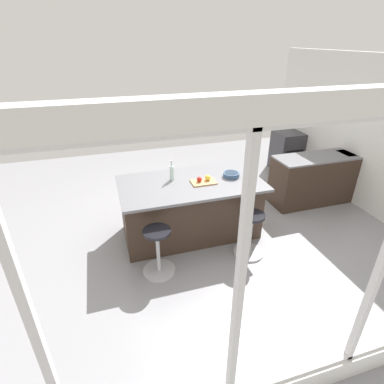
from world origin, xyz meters
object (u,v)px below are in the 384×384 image
Objects in this scene: kitchen_island at (190,208)px; cutting_board at (204,182)px; apple_red at (199,179)px; stool_middle at (158,253)px; water_bottle at (172,172)px; apple_yellow at (208,178)px; stool_by_window at (250,235)px; fruit_bowl at (231,174)px; oven_range at (287,151)px.

cutting_board reaches higher than kitchen_island.
apple_red is (0.06, -0.01, 0.05)m from cutting_board.
water_bottle is (-0.41, -0.86, 0.73)m from stool_middle.
water_bottle is (0.49, -0.21, 0.06)m from apple_yellow.
apple_red is 0.90× the size of apple_yellow.
water_bottle reaches higher than stool_by_window.
kitchen_island is at bearing -34.19° from cutting_board.
apple_red is (-0.77, -0.64, 0.67)m from stool_middle.
fruit_bowl is at bearing -171.40° from cutting_board.
water_bottle reaches higher than apple_red.
oven_range is 10.36× the size of apple_yellow.
stool_middle is 2.15× the size of water_bottle.
kitchen_island is 1.02m from stool_by_window.
kitchen_island is 0.64m from water_bottle.
stool_by_window and stool_middle have the same top height.
stool_by_window is 2.71× the size of fruit_bowl.
oven_range is 0.42× the size of kitchen_island.
stool_by_window is at bearing 49.36° from oven_range.
oven_range is 1.31× the size of stool_middle.
apple_yellow is (2.72, 2.02, 0.55)m from oven_range.
kitchen_island is 0.81m from fruit_bowl.
kitchen_island reaches higher than stool_by_window.
apple_yellow reaches higher than kitchen_island.
apple_red is at bearing 6.85° from fruit_bowl.
water_bottle is at bearing -23.29° from kitchen_island.
apple_red is 0.25× the size of water_bottle.
cutting_board is at bearing -52.20° from stool_by_window.
oven_range is at bearing -150.53° from water_bottle.
apple_yellow is 0.27× the size of water_bottle.
cutting_board is 4.23× the size of apple_yellow.
apple_red reaches higher than oven_range.
water_bottle reaches higher than cutting_board.
kitchen_island is 3.14× the size of stool_by_window.
water_bottle is 1.26× the size of fruit_bowl.
apple_yellow is at bearing 36.64° from oven_range.
oven_range is at bearing -143.36° from apple_yellow.
apple_yellow is at bearing 7.87° from fruit_bowl.
water_bottle is at bearing -115.75° from stool_middle.
water_bottle is 0.91m from fruit_bowl.
stool_by_window is 1.45m from water_bottle.
oven_range is at bearing -139.69° from fruit_bowl.
water_bottle is (3.21, 1.81, 0.61)m from oven_range.
oven_range is at bearing -143.59° from stool_middle.
fruit_bowl is (0.02, -0.71, 0.65)m from stool_by_window.
oven_range is 3.43m from apple_yellow.
cutting_board is 1.15× the size of water_bottle.
kitchen_island is at bearing 32.99° from oven_range.
apple_red is 0.13m from apple_yellow.
kitchen_island is at bearing -131.46° from stool_middle.
apple_yellow is (-0.91, -0.65, 0.67)m from stool_middle.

